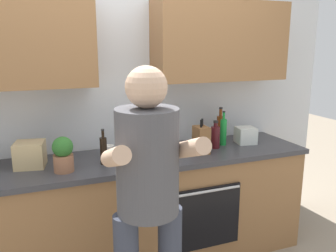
{
  "coord_description": "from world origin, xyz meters",
  "views": [
    {
      "loc": [
        -0.7,
        -2.49,
        1.75
      ],
      "look_at": [
        0.24,
        -0.1,
        1.15
      ],
      "focal_mm": 37.47,
      "sensor_mm": 36.0,
      "label": 1
    }
  ],
  "objects_px": {
    "person_standing": "(148,191)",
    "cup_coffee": "(108,151)",
    "bottle_syrup": "(155,148)",
    "bottle_soda": "(223,131)",
    "bottle_soy": "(103,150)",
    "knife_block": "(201,140)",
    "cup_ceramic": "(172,140)",
    "grocery_bag_bread": "(30,155)",
    "grocery_bag_produce": "(246,135)",
    "bottle_wine": "(215,137)",
    "potted_herb": "(63,154)",
    "bottle_vinegar": "(220,128)"
  },
  "relations": [
    {
      "from": "bottle_wine",
      "to": "bottle_soy",
      "type": "relative_size",
      "value": 0.9
    },
    {
      "from": "grocery_bag_produce",
      "to": "grocery_bag_bread",
      "type": "bearing_deg",
      "value": 178.98
    },
    {
      "from": "bottle_soy",
      "to": "grocery_bag_produce",
      "type": "distance_m",
      "value": 1.28
    },
    {
      "from": "bottle_soy",
      "to": "cup_coffee",
      "type": "relative_size",
      "value": 2.79
    },
    {
      "from": "bottle_soy",
      "to": "grocery_bag_produce",
      "type": "xyz_separation_m",
      "value": [
        1.27,
        0.1,
        -0.03
      ]
    },
    {
      "from": "bottle_soy",
      "to": "grocery_bag_bread",
      "type": "relative_size",
      "value": 1.31
    },
    {
      "from": "bottle_syrup",
      "to": "grocery_bag_produce",
      "type": "distance_m",
      "value": 0.89
    },
    {
      "from": "person_standing",
      "to": "bottle_soda",
      "type": "xyz_separation_m",
      "value": [
        0.96,
        0.86,
        0.05
      ]
    },
    {
      "from": "grocery_bag_produce",
      "to": "bottle_soda",
      "type": "bearing_deg",
      "value": 173.58
    },
    {
      "from": "grocery_bag_bread",
      "to": "bottle_soy",
      "type": "bearing_deg",
      "value": -14.74
    },
    {
      "from": "bottle_soda",
      "to": "grocery_bag_produce",
      "type": "xyz_separation_m",
      "value": [
        0.21,
        -0.02,
        -0.05
      ]
    },
    {
      "from": "bottle_wine",
      "to": "grocery_bag_bread",
      "type": "height_order",
      "value": "bottle_wine"
    },
    {
      "from": "cup_coffee",
      "to": "grocery_bag_produce",
      "type": "bearing_deg",
      "value": -1.99
    },
    {
      "from": "bottle_vinegar",
      "to": "grocery_bag_bread",
      "type": "height_order",
      "value": "bottle_vinegar"
    },
    {
      "from": "bottle_syrup",
      "to": "potted_herb",
      "type": "xyz_separation_m",
      "value": [
        -0.68,
        -0.05,
        0.05
      ]
    },
    {
      "from": "bottle_wine",
      "to": "cup_ceramic",
      "type": "bearing_deg",
      "value": 147.09
    },
    {
      "from": "bottle_syrup",
      "to": "cup_ceramic",
      "type": "height_order",
      "value": "bottle_syrup"
    },
    {
      "from": "bottle_wine",
      "to": "cup_ceramic",
      "type": "relative_size",
      "value": 2.56
    },
    {
      "from": "bottle_wine",
      "to": "cup_coffee",
      "type": "relative_size",
      "value": 2.52
    },
    {
      "from": "knife_block",
      "to": "cup_coffee",
      "type": "bearing_deg",
      "value": 167.5
    },
    {
      "from": "potted_herb",
      "to": "knife_block",
      "type": "bearing_deg",
      "value": 1.99
    },
    {
      "from": "bottle_syrup",
      "to": "bottle_soda",
      "type": "relative_size",
      "value": 0.67
    },
    {
      "from": "cup_ceramic",
      "to": "cup_coffee",
      "type": "distance_m",
      "value": 0.59
    },
    {
      "from": "bottle_syrup",
      "to": "grocery_bag_produce",
      "type": "relative_size",
      "value": 1.25
    },
    {
      "from": "person_standing",
      "to": "bottle_soy",
      "type": "relative_size",
      "value": 6.32
    },
    {
      "from": "bottle_syrup",
      "to": "knife_block",
      "type": "height_order",
      "value": "knife_block"
    },
    {
      "from": "bottle_soda",
      "to": "knife_block",
      "type": "height_order",
      "value": "bottle_soda"
    },
    {
      "from": "cup_coffee",
      "to": "grocery_bag_produce",
      "type": "xyz_separation_m",
      "value": [
        1.21,
        -0.04,
        0.02
      ]
    },
    {
      "from": "person_standing",
      "to": "cup_coffee",
      "type": "bearing_deg",
      "value": 92.29
    },
    {
      "from": "bottle_soda",
      "to": "cup_coffee",
      "type": "xyz_separation_m",
      "value": [
        -1.0,
        0.02,
        -0.07
      ]
    },
    {
      "from": "bottle_wine",
      "to": "potted_herb",
      "type": "relative_size",
      "value": 0.96
    },
    {
      "from": "bottle_soda",
      "to": "grocery_bag_bread",
      "type": "xyz_separation_m",
      "value": [
        -1.56,
        0.01,
        -0.03
      ]
    },
    {
      "from": "person_standing",
      "to": "grocery_bag_produce",
      "type": "xyz_separation_m",
      "value": [
        1.18,
        0.83,
        -0.0
      ]
    },
    {
      "from": "bottle_wine",
      "to": "grocery_bag_produce",
      "type": "xyz_separation_m",
      "value": [
        0.32,
        0.03,
        -0.03
      ]
    },
    {
      "from": "person_standing",
      "to": "potted_herb",
      "type": "height_order",
      "value": "person_standing"
    },
    {
      "from": "person_standing",
      "to": "cup_coffee",
      "type": "distance_m",
      "value": 0.88
    },
    {
      "from": "bottle_soda",
      "to": "grocery_bag_bread",
      "type": "height_order",
      "value": "bottle_soda"
    },
    {
      "from": "bottle_syrup",
      "to": "cup_coffee",
      "type": "xyz_separation_m",
      "value": [
        -0.33,
        0.15,
        -0.03
      ]
    },
    {
      "from": "person_standing",
      "to": "bottle_wine",
      "type": "distance_m",
      "value": 1.17
    },
    {
      "from": "bottle_soy",
      "to": "bottle_soda",
      "type": "bearing_deg",
      "value": 6.62
    },
    {
      "from": "person_standing",
      "to": "bottle_vinegar",
      "type": "height_order",
      "value": "person_standing"
    },
    {
      "from": "bottle_wine",
      "to": "bottle_vinegar",
      "type": "height_order",
      "value": "bottle_vinegar"
    },
    {
      "from": "bottle_vinegar",
      "to": "bottle_soda",
      "type": "relative_size",
      "value": 1.03
    },
    {
      "from": "potted_herb",
      "to": "grocery_bag_bread",
      "type": "height_order",
      "value": "potted_herb"
    },
    {
      "from": "grocery_bag_bread",
      "to": "bottle_syrup",
      "type": "bearing_deg",
      "value": -8.72
    },
    {
      "from": "cup_ceramic",
      "to": "grocery_bag_bread",
      "type": "distance_m",
      "value": 1.15
    },
    {
      "from": "bottle_vinegar",
      "to": "bottle_soy",
      "type": "xyz_separation_m",
      "value": [
        -1.1,
        -0.25,
        -0.02
      ]
    },
    {
      "from": "bottle_soy",
      "to": "grocery_bag_bread",
      "type": "distance_m",
      "value": 0.51
    },
    {
      "from": "cup_coffee",
      "to": "bottle_vinegar",
      "type": "bearing_deg",
      "value": 5.81
    },
    {
      "from": "potted_herb",
      "to": "person_standing",
      "type": "bearing_deg",
      "value": -60.64
    }
  ]
}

